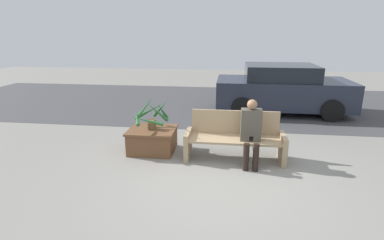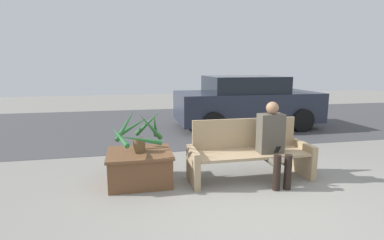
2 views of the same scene
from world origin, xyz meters
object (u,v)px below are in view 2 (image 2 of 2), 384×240
Objects in this scene: bench at (249,152)px; potted_plant at (139,132)px; planter_box at (140,166)px; person_seated at (273,140)px; parked_car at (246,102)px.

bench is 1.68m from potted_plant.
planter_box is (-1.64, 0.15, -0.15)m from bench.
planter_box is at bearing 169.72° from person_seated.
person_seated is 1.99m from planter_box.
bench is at bearing -5.06° from potted_plant.
bench is 2.41× the size of potted_plant.
potted_plant is 4.67m from parked_car.
parked_car is at bearing 49.19° from planter_box.
bench is at bearing -111.01° from parked_car.
bench is 3.96m from parked_car.
bench is at bearing 144.43° from person_seated.
planter_box is at bearing -130.81° from parked_car.
person_seated reaches higher than planter_box.
person_seated reaches higher than bench.
parked_car is (3.05, 3.54, -0.06)m from potted_plant.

